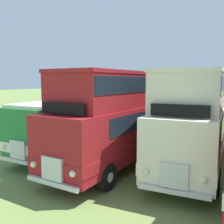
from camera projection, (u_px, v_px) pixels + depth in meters
bus_first_in_row at (85, 120)px, 15.56m from camera, size 2.74×10.08×2.99m
bus_second_in_row at (132, 111)px, 13.64m from camera, size 3.20×11.71×4.49m
bus_third_in_row at (196, 115)px, 12.43m from camera, size 3.05×9.79×4.49m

